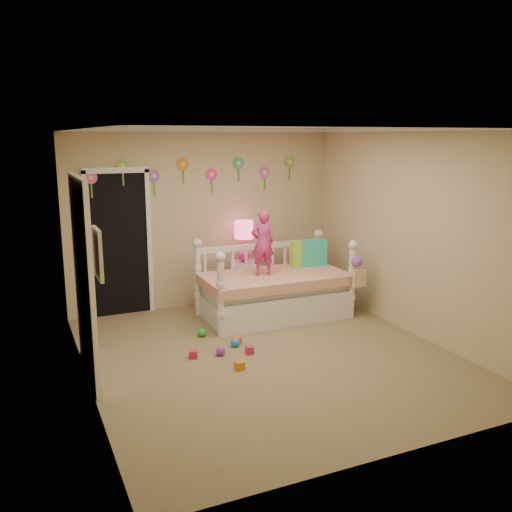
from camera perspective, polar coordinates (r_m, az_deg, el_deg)
name	(u,v)px	position (r m, az deg, el deg)	size (l,w,h in m)	color
floor	(269,355)	(6.49, 1.37, -10.22)	(4.00, 4.50, 0.01)	#7F684C
ceiling	(270,125)	(6.00, 1.50, 13.40)	(4.00, 4.50, 0.01)	white
back_wall	(204,218)	(8.17, -5.36, 3.90)	(4.00, 0.01, 2.60)	tan
left_wall	(82,262)	(5.57, -17.50, -0.55)	(0.01, 4.50, 2.60)	tan
right_wall	(414,233)	(7.19, 16.01, 2.33)	(0.01, 4.50, 2.60)	tan
crown_molding	(270,127)	(6.00, 1.50, 13.11)	(4.00, 4.50, 0.06)	white
daybed	(274,278)	(7.68, 1.90, -2.30)	(2.03, 1.09, 1.10)	white
pillow_turquoise	(313,253)	(8.15, 5.93, 0.33)	(0.38, 0.13, 0.38)	#2AD4B2
pillow_lime	(304,253)	(8.12, 4.95, 0.28)	(0.40, 0.15, 0.38)	#9DE646
child	(263,243)	(7.51, 0.68, 1.36)	(0.33, 0.21, 0.90)	#D53088
nightstand	(244,283)	(8.31, -1.24, -2.76)	(0.39, 0.30, 0.65)	white
table_lamp	(244,235)	(8.15, -1.26, 2.21)	(0.28, 0.28, 0.61)	#FA219E
closet_doorway	(119,243)	(7.90, -13.91, 1.35)	(0.90, 0.04, 2.07)	black
flower_decals	(198,175)	(8.06, -6.04, 8.35)	(3.40, 0.02, 0.50)	#B2668C
mirror_closet	(84,279)	(5.92, -17.30, -2.28)	(0.07, 1.30, 2.10)	white
wall_picture	(98,254)	(4.65, -16.01, 0.23)	(0.05, 0.34, 0.42)	white
hanging_bag	(357,272)	(7.63, 10.41, -1.67)	(0.20, 0.16, 0.36)	beige
toy_scatter	(212,346)	(6.64, -4.55, -9.22)	(0.80, 1.30, 0.11)	#996666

